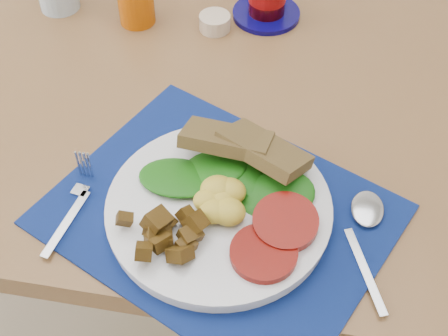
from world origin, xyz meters
name	(u,v)px	position (x,y,z in m)	size (l,w,h in m)	color
table	(152,97)	(0.00, 0.20, 0.67)	(1.40, 0.90, 0.75)	brown
placemat	(219,215)	(0.18, -0.10, 0.75)	(0.44, 0.34, 0.00)	#040E32
breakfast_plate	(214,206)	(0.17, -0.11, 0.77)	(0.30, 0.30, 0.07)	silver
fork	(75,202)	(-0.02, -0.12, 0.76)	(0.03, 0.17, 0.00)	#B2B5BA
spoon	(366,227)	(0.38, -0.09, 0.76)	(0.06, 0.19, 0.01)	#B2B5BA
juice_glass	(135,0)	(-0.05, 0.31, 0.80)	(0.07, 0.07, 0.09)	#B24B04
ramekin	(215,22)	(0.10, 0.31, 0.76)	(0.06, 0.06, 0.03)	beige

